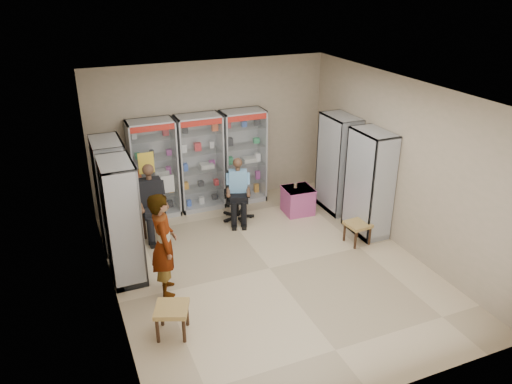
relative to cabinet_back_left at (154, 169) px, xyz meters
name	(u,v)px	position (x,y,z in m)	size (l,w,h in m)	color
floor	(269,268)	(1.30, -2.73, -1.00)	(6.00, 6.00, 0.00)	#C6AF8A
room_shell	(271,159)	(1.30, -2.73, 0.97)	(5.02, 6.02, 3.01)	tan
cabinet_back_left	(154,169)	(0.00, 0.00, 0.00)	(0.90, 0.50, 2.00)	#A5A9AC
cabinet_back_mid	(200,163)	(0.95, 0.00, 0.00)	(0.90, 0.50, 2.00)	#A3A6AA
cabinet_back_right	(243,157)	(1.90, 0.00, 0.00)	(0.90, 0.50, 2.00)	silver
cabinet_right_far	(338,164)	(3.53, -1.13, 0.00)	(0.50, 0.90, 2.00)	#B9BDC1
cabinet_right_near	(369,183)	(3.53, -2.23, 0.00)	(0.50, 0.90, 2.00)	#ABAFB3
cabinet_left_far	(112,195)	(-0.93, -0.93, 0.00)	(0.50, 0.90, 2.00)	silver
cabinet_left_near	(122,221)	(-0.93, -2.03, 0.00)	(0.50, 0.90, 2.00)	silver
wooden_chair	(151,211)	(-0.25, -0.73, -0.53)	(0.42, 0.42, 0.94)	black
seated_customer	(151,202)	(-0.25, -0.78, -0.33)	(0.44, 0.60, 1.34)	black
office_chair	(237,196)	(1.46, -0.78, -0.52)	(0.53, 0.53, 0.97)	black
seated_shopkeeper	(238,191)	(1.46, -0.83, -0.38)	(0.41, 0.56, 1.23)	#639AC4
pink_trunk	(298,200)	(2.70, -1.01, -0.73)	(0.56, 0.54, 0.54)	#C74F97
tea_glass	(295,186)	(2.67, -0.95, -0.41)	(0.07, 0.07, 0.09)	#5C2007
woven_stool_a	(357,233)	(3.14, -2.55, -0.80)	(0.41, 0.41, 0.41)	olive
woven_stool_b	(173,320)	(-0.60, -3.72, -0.78)	(0.44, 0.44, 0.44)	#9C6B42
standing_man	(164,244)	(-0.44, -2.70, -0.17)	(0.61, 0.40, 1.67)	gray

